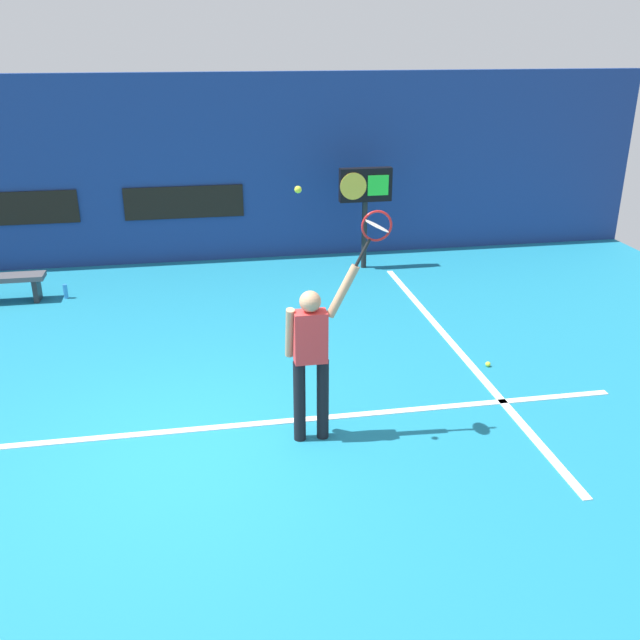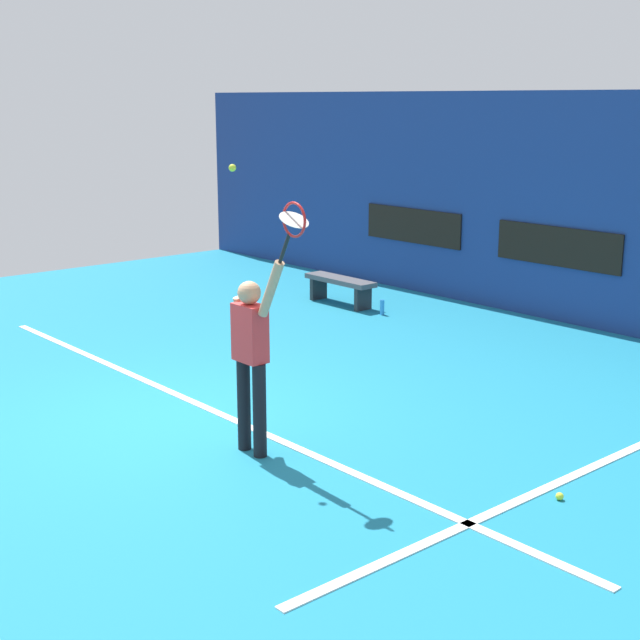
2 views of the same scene
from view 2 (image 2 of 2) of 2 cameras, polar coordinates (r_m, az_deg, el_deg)
name	(u,v)px [view 2 (image 2 of 2)]	position (r m, az deg, el deg)	size (l,w,h in m)	color
ground_plane	(176,419)	(9.91, -8.96, -6.15)	(18.00, 18.00, 0.00)	teal
back_wall	(564,208)	(14.31, 15.02, 6.77)	(18.00, 0.20, 3.45)	navy
sponsor_banner_center	(557,247)	(14.28, 14.61, 4.46)	(2.20, 0.03, 0.60)	black
sponsor_banner_portside	(413,226)	(16.15, 5.81, 5.88)	(2.20, 0.03, 0.60)	black
court_baseline	(211,410)	(10.13, -6.85, -5.59)	(10.00, 0.10, 0.01)	white
court_sideline	(579,473)	(8.77, 15.90, -9.19)	(0.10, 7.00, 0.01)	white
tennis_player	(251,352)	(8.62, -4.32, -2.01)	(0.75, 0.31, 1.95)	black
tennis_racket	(293,223)	(7.86, -1.71, 6.07)	(0.43, 0.27, 0.62)	black
tennis_ball	(232,168)	(8.38, -5.50, 9.44)	(0.07, 0.07, 0.07)	#CCE033
court_bench	(340,284)	(15.10, 1.27, 2.24)	(1.40, 0.36, 0.45)	#4C4C51
water_bottle	(382,307)	(14.44, 3.90, 0.80)	(0.07, 0.07, 0.24)	#338CD8
spare_ball	(560,496)	(8.18, 14.74, -10.60)	(0.07, 0.07, 0.07)	#CCE033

